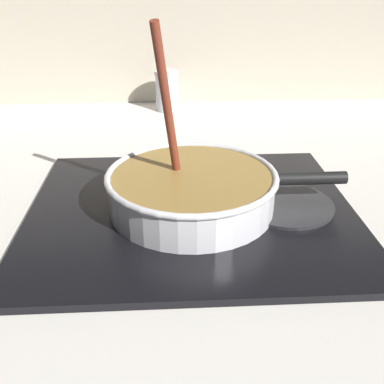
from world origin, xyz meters
The scene contains 7 objects.
ground centered at (0.00, 0.00, -0.02)m, with size 2.40×1.60×0.04m, color beige.
backsplash_wall centered at (0.00, 0.79, 0.28)m, with size 2.40×0.02×0.55m, color #B2A893.
hob_plate centered at (0.04, 0.06, 0.01)m, with size 0.56×0.48×0.01m, color black.
burner_ring centered at (0.04, 0.06, 0.02)m, with size 0.19×0.19×0.01m, color #592D0C.
spare_burner centered at (0.20, 0.06, 0.01)m, with size 0.17×0.17×0.01m, color #262628.
cooking_pan centered at (0.04, 0.06, 0.05)m, with size 0.41×0.29×0.31m.
condiment_jar centered at (0.00, 0.69, 0.06)m, with size 0.07×0.07×0.12m.
Camera 1 is at (-0.00, -0.62, 0.39)m, focal length 42.04 mm.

